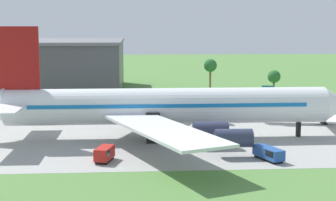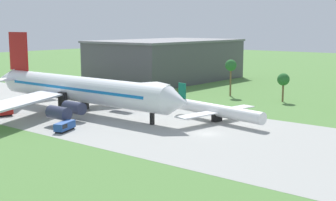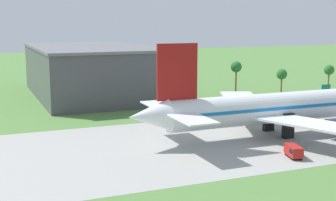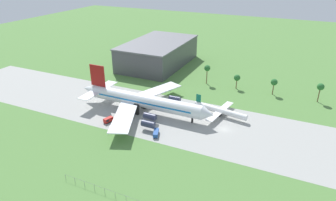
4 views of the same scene
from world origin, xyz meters
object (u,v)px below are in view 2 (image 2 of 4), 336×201
at_px(jet_airliner, 77,89).
at_px(regional_aircraft, 217,110).
at_px(terminal_building, 167,60).
at_px(baggage_tug, 3,111).
at_px(fuel_truck, 64,126).

bearing_deg(jet_airliner, regional_aircraft, 19.05).
bearing_deg(terminal_building, jet_airliner, -69.12).
bearing_deg(baggage_tug, fuel_truck, -2.22).
bearing_deg(jet_airliner, fuel_truck, -47.22).
distance_m(fuel_truck, terminal_building, 95.94).
xyz_separation_m(fuel_truck, terminal_building, (-41.98, 85.97, 7.11)).
xyz_separation_m(baggage_tug, terminal_building, (-16.95, 85.00, 6.99)).
bearing_deg(regional_aircraft, jet_airliner, -160.95).
height_order(jet_airliner, fuel_truck, jet_airliner).
bearing_deg(baggage_tug, regional_aircraft, 32.24).
height_order(baggage_tug, fuel_truck, baggage_tug).
height_order(baggage_tug, terminal_building, terminal_building).
distance_m(jet_airliner, baggage_tug, 19.08).
height_order(fuel_truck, terminal_building, terminal_building).
bearing_deg(jet_airliner, baggage_tug, -120.59).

